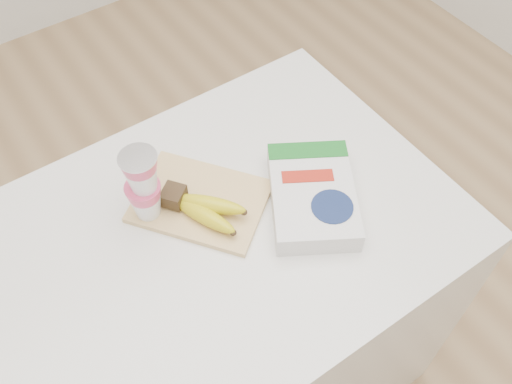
# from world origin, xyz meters

# --- Properties ---
(room) EXTENTS (4.00, 4.00, 4.00)m
(room) POSITION_xyz_m (0.00, 0.00, 1.35)
(room) COLOR tan
(room) RESTS_ON ground
(table) EXTENTS (1.08, 0.72, 0.81)m
(table) POSITION_xyz_m (0.00, 0.00, 0.41)
(table) COLOR white
(table) RESTS_ON ground
(cutting_board) EXTENTS (0.32, 0.33, 0.01)m
(cutting_board) POSITION_xyz_m (0.05, 0.08, 0.82)
(cutting_board) COLOR #E7C97F
(cutting_board) RESTS_ON table
(bananas) EXTENTS (0.15, 0.19, 0.05)m
(bananas) POSITION_xyz_m (0.04, 0.04, 0.85)
(bananas) COLOR #382816
(bananas) RESTS_ON cutting_board
(yogurt_stack) EXTENTS (0.08, 0.08, 0.17)m
(yogurt_stack) POSITION_xyz_m (-0.05, 0.11, 0.92)
(yogurt_stack) COLOR white
(yogurt_stack) RESTS_ON cutting_board
(cereal_box) EXTENTS (0.28, 0.30, 0.06)m
(cereal_box) POSITION_xyz_m (0.25, -0.06, 0.84)
(cereal_box) COLOR white
(cereal_box) RESTS_ON table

